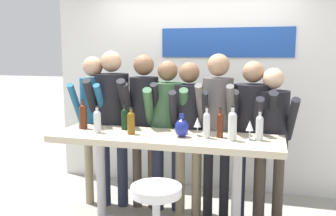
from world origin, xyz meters
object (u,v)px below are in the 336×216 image
at_px(wine_glass_0, 250,126).
at_px(wine_bottle_4, 97,120).
at_px(person_rightmost, 271,129).
at_px(wine_bottle_2, 131,122).
at_px(person_left, 112,112).
at_px(wine_glass_1, 197,123).
at_px(wine_bottle_5, 232,125).
at_px(wine_bottle_0, 220,124).
at_px(decorative_vase, 182,128).
at_px(tasting_table, 165,151).
at_px(wine_bottle_6, 260,127).
at_px(person_center, 168,120).
at_px(wine_bottle_7, 125,118).
at_px(person_right, 217,117).
at_px(wine_bottle_3, 83,115).
at_px(person_far_left, 94,113).
at_px(person_center_left, 144,113).
at_px(person_far_right, 251,124).
at_px(wine_bottle_1, 207,124).
at_px(person_center_right, 189,121).

bearing_deg(wine_glass_0, wine_bottle_4, -176.29).
relative_size(person_rightmost, wine_bottle_2, 6.26).
bearing_deg(person_left, wine_bottle_2, -59.52).
xyz_separation_m(wine_bottle_2, wine_glass_1, (0.63, 0.09, 0.00)).
bearing_deg(wine_glass_0, wine_bottle_5, -154.20).
xyz_separation_m(wine_bottle_0, decorative_vase, (-0.34, -0.08, -0.04)).
relative_size(person_left, person_rightmost, 1.10).
bearing_deg(tasting_table, wine_bottle_6, 2.56).
bearing_deg(person_center, wine_bottle_2, -122.18).
height_order(tasting_table, wine_bottle_7, wine_bottle_7).
bearing_deg(tasting_table, decorative_vase, -5.44).
xyz_separation_m(person_left, person_center, (0.63, 0.05, -0.07)).
xyz_separation_m(person_right, wine_bottle_3, (-1.33, -0.38, 0.02)).
height_order(person_far_left, decorative_vase, person_far_left).
bearing_deg(wine_glass_1, person_right, 71.78).
distance_m(person_center_left, person_far_right, 1.16).
bearing_deg(wine_glass_1, wine_bottle_7, 173.70).
height_order(wine_bottle_3, wine_glass_1, wine_bottle_3).
height_order(wine_bottle_3, wine_bottle_7, wine_bottle_3).
relative_size(person_right, wine_bottle_3, 5.71).
xyz_separation_m(wine_bottle_7, decorative_vase, (0.64, -0.17, -0.03)).
height_order(person_rightmost, wine_bottle_1, person_rightmost).
bearing_deg(person_rightmost, person_center_right, 172.69).
distance_m(person_far_right, wine_bottle_3, 1.73).
xyz_separation_m(person_center, wine_glass_0, (0.90, -0.49, 0.08)).
bearing_deg(person_rightmost, person_far_right, 157.47).
height_order(person_center_right, wine_bottle_7, person_center_right).
height_order(wine_bottle_1, wine_bottle_5, wine_bottle_5).
height_order(person_center_right, person_right, person_right).
relative_size(person_center_right, person_right, 0.95).
bearing_deg(wine_bottle_6, person_right, 135.92).
height_order(tasting_table, wine_bottle_5, wine_bottle_5).
bearing_deg(tasting_table, person_center_right, 75.21).
height_order(person_rightmost, wine_glass_1, person_rightmost).
relative_size(tasting_table, wine_bottle_7, 8.55).
bearing_deg(wine_bottle_0, wine_bottle_5, -39.17).
relative_size(person_rightmost, decorative_vase, 7.31).
distance_m(wine_bottle_0, wine_bottle_3, 1.41).
bearing_deg(wine_glass_1, wine_bottle_4, -172.57).
bearing_deg(wine_glass_0, wine_glass_1, 176.17).
relative_size(person_center, person_center_right, 1.01).
distance_m(person_center_right, wine_glass_1, 0.44).
height_order(wine_bottle_4, wine_bottle_5, wine_bottle_5).
bearing_deg(wine_glass_1, person_center_right, 113.00).
bearing_deg(person_far_left, wine_bottle_0, -22.67).
height_order(person_left, person_right, person_left).
bearing_deg(wine_bottle_6, wine_bottle_1, -175.20).
relative_size(wine_bottle_1, wine_glass_0, 1.68).
bearing_deg(person_right, wine_bottle_5, -69.04).
distance_m(person_center_right, wine_bottle_3, 1.10).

